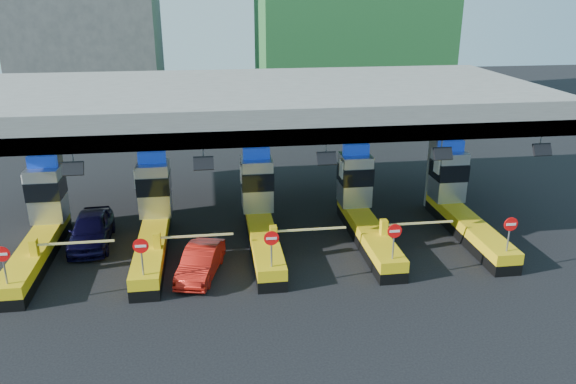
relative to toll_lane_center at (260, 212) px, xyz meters
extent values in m
plane|color=black|center=(0.00, -0.28, -1.40)|extent=(120.00, 120.00, 0.00)
cube|color=slate|center=(0.00, 2.72, 4.85)|extent=(28.00, 12.00, 1.50)
cube|color=#4C4C49|center=(0.00, -2.98, 4.45)|extent=(28.00, 0.60, 0.70)
cube|color=slate|center=(-10.00, 2.72, 1.35)|extent=(1.00, 1.00, 5.50)
cube|color=slate|center=(0.00, 2.72, 1.35)|extent=(1.00, 1.00, 5.50)
cube|color=slate|center=(10.00, 2.72, 1.35)|extent=(1.00, 1.00, 5.50)
cylinder|color=slate|center=(-7.50, -2.98, 3.85)|extent=(0.06, 0.06, 0.50)
cube|color=black|center=(-7.50, -3.18, 3.50)|extent=(0.80, 0.38, 0.54)
cylinder|color=slate|center=(-2.50, -2.98, 3.85)|extent=(0.06, 0.06, 0.50)
cube|color=black|center=(-2.50, -3.18, 3.50)|extent=(0.80, 0.38, 0.54)
cylinder|color=slate|center=(2.50, -2.98, 3.85)|extent=(0.06, 0.06, 0.50)
cube|color=black|center=(2.50, -3.18, 3.50)|extent=(0.80, 0.38, 0.54)
cylinder|color=slate|center=(7.50, -2.98, 3.85)|extent=(0.06, 0.06, 0.50)
cube|color=black|center=(7.50, -3.18, 3.50)|extent=(0.80, 0.38, 0.54)
cylinder|color=slate|center=(12.00, -2.98, 3.85)|extent=(0.06, 0.06, 0.50)
cube|color=black|center=(12.00, -3.18, 3.50)|extent=(0.80, 0.38, 0.54)
cube|color=black|center=(-10.00, -1.28, -1.15)|extent=(1.20, 8.00, 0.50)
cube|color=#E5B70C|center=(-10.00, -1.28, -0.65)|extent=(1.20, 8.00, 0.50)
cube|color=#9EA3A8|center=(-10.00, 1.52, 0.90)|extent=(1.50, 1.50, 2.60)
cube|color=black|center=(-10.00, 1.50, 1.20)|extent=(1.56, 1.56, 0.90)
cube|color=#0C2DBF|center=(-10.00, 1.52, 2.48)|extent=(1.30, 0.35, 0.55)
cube|color=white|center=(-10.80, 1.22, 1.60)|extent=(0.06, 0.70, 0.90)
cylinder|color=slate|center=(-10.00, -4.88, 0.25)|extent=(0.07, 0.07, 1.30)
cylinder|color=red|center=(-10.00, -4.91, 0.85)|extent=(0.60, 0.04, 0.60)
cube|color=white|center=(-10.00, -4.93, 0.85)|extent=(0.42, 0.02, 0.10)
cube|color=#E5B70C|center=(-9.65, -2.48, -0.05)|extent=(0.30, 0.35, 0.70)
cube|color=white|center=(-8.00, -2.48, 0.05)|extent=(3.20, 0.08, 0.08)
cube|color=black|center=(-5.00, -1.28, -1.15)|extent=(1.20, 8.00, 0.50)
cube|color=#E5B70C|center=(-5.00, -1.28, -0.65)|extent=(1.20, 8.00, 0.50)
cube|color=#9EA3A8|center=(-5.00, 1.52, 0.90)|extent=(1.50, 1.50, 2.60)
cube|color=black|center=(-5.00, 1.50, 1.20)|extent=(1.56, 1.56, 0.90)
cube|color=#0C2DBF|center=(-5.00, 1.52, 2.48)|extent=(1.30, 0.35, 0.55)
cube|color=white|center=(-5.80, 1.22, 1.60)|extent=(0.06, 0.70, 0.90)
cylinder|color=slate|center=(-5.00, -4.88, 0.25)|extent=(0.07, 0.07, 1.30)
cylinder|color=red|center=(-5.00, -4.91, 0.85)|extent=(0.60, 0.04, 0.60)
cube|color=white|center=(-5.00, -4.93, 0.85)|extent=(0.42, 0.02, 0.10)
cube|color=#E5B70C|center=(-4.65, -2.48, -0.05)|extent=(0.30, 0.35, 0.70)
cube|color=white|center=(-3.00, -2.48, 0.05)|extent=(3.20, 0.08, 0.08)
cube|color=black|center=(0.00, -1.28, -1.15)|extent=(1.20, 8.00, 0.50)
cube|color=#E5B70C|center=(0.00, -1.28, -0.65)|extent=(1.20, 8.00, 0.50)
cube|color=#9EA3A8|center=(0.00, 1.52, 0.90)|extent=(1.50, 1.50, 2.60)
cube|color=black|center=(0.00, 1.50, 1.20)|extent=(1.56, 1.56, 0.90)
cube|color=#0C2DBF|center=(0.00, 1.52, 2.48)|extent=(1.30, 0.35, 0.55)
cube|color=white|center=(-0.80, 1.22, 1.60)|extent=(0.06, 0.70, 0.90)
cylinder|color=slate|center=(0.00, -4.88, 0.25)|extent=(0.07, 0.07, 1.30)
cylinder|color=red|center=(0.00, -4.91, 0.85)|extent=(0.60, 0.04, 0.60)
cube|color=white|center=(0.00, -4.93, 0.85)|extent=(0.42, 0.02, 0.10)
cube|color=#E5B70C|center=(0.35, -2.48, -0.05)|extent=(0.30, 0.35, 0.70)
cube|color=white|center=(2.00, -2.48, 0.05)|extent=(3.20, 0.08, 0.08)
cube|color=black|center=(5.00, -1.28, -1.15)|extent=(1.20, 8.00, 0.50)
cube|color=#E5B70C|center=(5.00, -1.28, -0.65)|extent=(1.20, 8.00, 0.50)
cube|color=#9EA3A8|center=(5.00, 1.52, 0.90)|extent=(1.50, 1.50, 2.60)
cube|color=black|center=(5.00, 1.50, 1.20)|extent=(1.56, 1.56, 0.90)
cube|color=#0C2DBF|center=(5.00, 1.52, 2.48)|extent=(1.30, 0.35, 0.55)
cube|color=white|center=(4.20, 1.22, 1.60)|extent=(0.06, 0.70, 0.90)
cylinder|color=slate|center=(5.00, -4.88, 0.25)|extent=(0.07, 0.07, 1.30)
cylinder|color=red|center=(5.00, -4.91, 0.85)|extent=(0.60, 0.04, 0.60)
cube|color=white|center=(5.00, -4.93, 0.85)|extent=(0.42, 0.02, 0.10)
cube|color=#E5B70C|center=(5.35, -2.48, -0.05)|extent=(0.30, 0.35, 0.70)
cube|color=white|center=(7.00, -2.48, 0.05)|extent=(3.20, 0.08, 0.08)
cube|color=black|center=(10.00, -1.28, -1.15)|extent=(1.20, 8.00, 0.50)
cube|color=#E5B70C|center=(10.00, -1.28, -0.65)|extent=(1.20, 8.00, 0.50)
cube|color=#9EA3A8|center=(10.00, 1.52, 0.90)|extent=(1.50, 1.50, 2.60)
cube|color=black|center=(10.00, 1.50, 1.20)|extent=(1.56, 1.56, 0.90)
cube|color=#0C2DBF|center=(10.00, 1.52, 2.48)|extent=(1.30, 0.35, 0.55)
cube|color=white|center=(9.20, 1.22, 1.60)|extent=(0.06, 0.70, 0.90)
cylinder|color=slate|center=(10.00, -4.88, 0.25)|extent=(0.07, 0.07, 1.30)
cylinder|color=red|center=(10.00, -4.91, 0.85)|extent=(0.60, 0.04, 0.60)
cube|color=white|center=(10.00, -4.93, 0.85)|extent=(0.42, 0.02, 0.10)
cube|color=#E5B70C|center=(10.35, -2.48, -0.05)|extent=(0.30, 0.35, 0.70)
cube|color=white|center=(12.00, -2.48, 0.05)|extent=(3.20, 0.08, 0.08)
cube|color=#4C4C49|center=(-14.00, 35.72, 7.60)|extent=(14.00, 10.00, 18.00)
imported|color=black|center=(-7.96, 0.48, -0.63)|extent=(2.00, 4.58, 1.54)
imported|color=#B7160E|center=(-2.84, -3.33, -0.78)|extent=(2.22, 3.98, 1.24)
camera|label=1|loc=(-2.15, -24.81, 10.02)|focal=35.00mm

